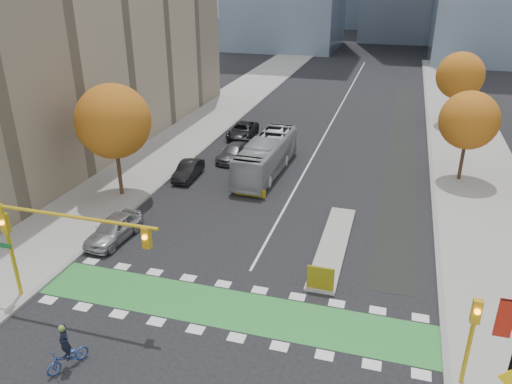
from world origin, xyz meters
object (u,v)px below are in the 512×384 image
Objects in this scene: tree_east_near at (469,120)px; tree_east_far at (460,76)px; parked_car_b at (188,170)px; parked_car_a at (114,229)px; tree_west at (113,121)px; hazard_board at (320,278)px; cyclist at (67,354)px; bus at (266,156)px; parked_car_c at (234,152)px; parked_car_d at (242,130)px; traffic_signal_west at (51,234)px; traffic_signal_east at (472,330)px.

tree_east_far is at bearing 88.21° from tree_east_near.
parked_car_a is at bearing -94.79° from parked_car_b.
tree_west is 26.01m from tree_east_near.
hazard_board is 12.35m from cyclist.
bus reaches higher than hazard_board.
tree_east_near reaches higher than bus.
cyclist is 25.60m from parked_car_c.
parked_car_b is at bearing 52.88° from tree_west.
parked_car_a is (3.00, -6.01, -4.86)m from tree_west.
parked_car_d is at bearing 119.23° from cyclist.
tree_west reaches higher than parked_car_d.
traffic_signal_west is 2.08× the size of traffic_signal_east.
cyclist is 0.21× the size of bus.
hazard_board is at bearing -46.90° from parked_car_b.
hazard_board is at bearing 21.55° from traffic_signal_west.
hazard_board is 0.16× the size of traffic_signal_west.
parked_car_c is (-19.00, -16.54, -4.57)m from tree_east_far.
tree_west is at bearing -138.91° from bus.
parked_car_d is at bearing 121.22° from bus.
hazard_board is 0.20× the size of tree_east_near.
tree_east_far is 24.60m from bus.
parked_car_b is at bearing 91.67° from parked_car_a.
parked_car_b is (-12.62, 12.26, -0.14)m from hazard_board.
parked_car_a is at bearing -142.68° from tree_east_near.
tree_east_near is 26.72m from parked_car_a.
tree_east_near is 1.76× the size of parked_car_b.
hazard_board reaches higher than parked_car_c.
traffic_signal_west is (-20.43, -38.51, -1.21)m from tree_east_far.
parked_car_a is at bearing -94.76° from parked_car_d.
tree_east_far is at bearing 87.03° from traffic_signal_east.
tree_east_far is 1.72× the size of parked_car_a.
traffic_signal_east is 1.89× the size of cyclist.
bus is at bearing -26.49° from parked_car_c.
parked_car_b is at bearing 92.34° from traffic_signal_west.
parked_car_c is at bearing 84.56° from parked_car_a.
traffic_signal_east is (22.50, -12.51, -2.88)m from tree_west.
cyclist is at bearing -86.80° from parked_car_d.
traffic_signal_east is at bearing -44.31° from parked_car_b.
tree_west is 35.73m from tree_east_far.
tree_east_far is 25.60m from parked_car_c.
parked_car_c is 6.44m from parked_car_d.
parked_car_a is (-13.00, 1.79, -0.04)m from hazard_board.
parked_car_d is at bearing -153.20° from tree_east_far.
traffic_signal_west reaches higher than parked_car_d.
tree_east_far is 1.87× the size of traffic_signal_east.
tree_east_far reaches higher than parked_car_d.
tree_west is 2.05× the size of parked_car_b.
traffic_signal_west is 3.93× the size of cyclist.
bus is 2.63× the size of parked_car_b.
traffic_signal_east is at bearing -58.63° from parked_car_d.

